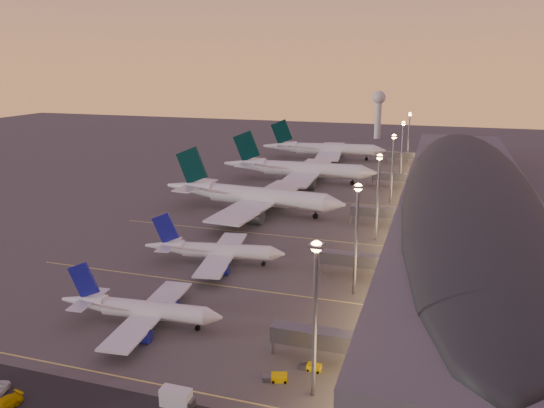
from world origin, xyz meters
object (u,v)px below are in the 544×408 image
at_px(radar_tower, 379,107).
at_px(catering_truck_a, 178,398).
at_px(airliner_wide_mid, 299,169).
at_px(service_van_d, 3,405).
at_px(airliner_wide_far, 324,149).
at_px(airliner_narrow_south, 140,309).
at_px(baggage_tug_b, 311,367).
at_px(airliner_wide_near, 252,196).
at_px(baggage_tug_a, 276,378).
at_px(airliner_narrow_north, 214,251).

bearing_deg(radar_tower, catering_truck_a, -88.73).
relative_size(airliner_wide_mid, service_van_d, 11.52).
bearing_deg(airliner_wide_far, radar_tower, 71.82).
bearing_deg(airliner_narrow_south, baggage_tug_b, -13.89).
bearing_deg(airliner_narrow_south, catering_truck_a, -53.13).
distance_m(airliner_wide_mid, airliner_wide_far, 58.83).
bearing_deg(airliner_wide_near, airliner_wide_far, 93.57).
bearing_deg(baggage_tug_a, catering_truck_a, -154.27).
bearing_deg(airliner_narrow_south, baggage_tug_a, -23.48).
relative_size(baggage_tug_a, catering_truck_a, 0.82).
bearing_deg(airliner_wide_far, catering_truck_a, -90.65).
distance_m(airliner_wide_mid, baggage_tug_a, 152.10).
bearing_deg(airliner_wide_far, airliner_narrow_north, -95.03).
distance_m(airliner_narrow_south, radar_tower, 288.43).
distance_m(airliner_narrow_south, airliner_wide_mid, 137.31).
xyz_separation_m(airliner_narrow_south, baggage_tug_a, (31.86, -10.55, -2.66)).
bearing_deg(baggage_tug_a, airliner_narrow_north, 108.04).
relative_size(airliner_narrow_south, radar_tower, 1.07).
xyz_separation_m(airliner_wide_mid, radar_tower, (16.37, 150.31, 16.20)).
bearing_deg(baggage_tug_a, service_van_d, -167.97).
relative_size(radar_tower, service_van_d, 5.44).
height_order(airliner_narrow_north, baggage_tug_a, airliner_narrow_north).
distance_m(airliner_wide_far, radar_tower, 94.65).
distance_m(airliner_narrow_south, service_van_d, 31.11).
height_order(airliner_narrow_north, baggage_tug_b, airliner_narrow_north).
xyz_separation_m(baggage_tug_a, service_van_d, (-37.32, -19.99, 0.31)).
bearing_deg(baggage_tug_b, airliner_wide_mid, 108.57).
height_order(radar_tower, service_van_d, radar_tower).
relative_size(radar_tower, baggage_tug_a, 7.50).
bearing_deg(airliner_narrow_north, airliner_narrow_south, -100.39).
relative_size(airliner_wide_near, airliner_wide_mid, 1.00).
xyz_separation_m(airliner_wide_far, baggage_tug_a, (37.10, -206.59, -4.95)).
height_order(airliner_wide_mid, service_van_d, airliner_wide_mid).
height_order(airliner_wide_near, airliner_wide_far, airliner_wide_near).
distance_m(airliner_narrow_north, airliner_wide_near, 50.84).
relative_size(airliner_wide_far, baggage_tug_a, 15.41).
bearing_deg(airliner_wide_near, airliner_narrow_north, -76.70).
distance_m(airliner_narrow_north, radar_tower, 253.09).
distance_m(airliner_narrow_north, baggage_tug_b, 54.72).
xyz_separation_m(airliner_narrow_north, airliner_wide_far, (-5.88, 160.64, 2.03)).
relative_size(airliner_narrow_north, baggage_tug_b, 10.03).
relative_size(airliner_narrow_north, baggage_tug_a, 8.67).
relative_size(airliner_narrow_south, baggage_tug_a, 8.04).
xyz_separation_m(airliner_narrow_south, airliner_wide_near, (-7.11, 85.61, 2.43)).
bearing_deg(radar_tower, airliner_wide_mid, -96.22).
distance_m(airliner_wide_near, airliner_wide_far, 110.45).
height_order(airliner_wide_far, radar_tower, radar_tower).
bearing_deg(airliner_wide_near, airliner_wide_mid, 90.82).
bearing_deg(airliner_wide_near, baggage_tug_b, -59.82).
distance_m(airliner_narrow_south, baggage_tug_b, 37.24).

